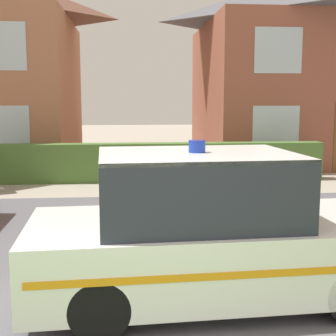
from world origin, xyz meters
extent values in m
cube|color=#5B5B60|center=(0.00, 4.61, 0.01)|extent=(28.00, 6.99, 0.01)
cube|color=#4C7233|center=(0.76, 10.17, 0.51)|extent=(8.83, 0.52, 1.03)
cylinder|color=black|center=(1.93, 3.34, 0.29)|extent=(0.57, 0.23, 0.57)
cylinder|color=black|center=(-0.41, 1.74, 0.29)|extent=(0.57, 0.23, 0.57)
cylinder|color=black|center=(-0.48, 3.22, 0.29)|extent=(0.57, 0.23, 0.57)
cube|color=white|center=(0.76, 2.54, 0.53)|extent=(3.97, 1.87, 0.72)
cube|color=#232833|center=(0.59, 2.53, 1.25)|extent=(2.10, 1.61, 0.72)
cube|color=white|center=(0.59, 2.53, 1.59)|extent=(2.10, 1.61, 0.04)
cube|color=orange|center=(0.80, 1.70, 0.58)|extent=(3.69, 0.19, 0.07)
cube|color=orange|center=(0.72, 3.38, 0.58)|extent=(3.69, 0.19, 0.07)
cylinder|color=#1933A5|center=(0.59, 2.53, 1.68)|extent=(0.18, 0.18, 0.13)
cube|color=silver|center=(-3.53, 11.06, 1.37)|extent=(1.40, 0.02, 1.30)
cube|color=silver|center=(-3.53, 11.06, 3.62)|extent=(1.40, 0.02, 1.30)
cube|color=#93513D|center=(6.15, 14.38, 2.42)|extent=(6.96, 6.47, 4.84)
pyramid|color=#56565B|center=(6.15, 14.38, 5.67)|extent=(7.31, 6.80, 1.66)
cube|color=silver|center=(4.23, 11.13, 1.36)|extent=(1.40, 0.02, 1.30)
cube|color=silver|center=(4.23, 11.13, 3.58)|extent=(1.40, 0.02, 1.30)
camera|label=1|loc=(-0.15, -2.27, 2.15)|focal=50.00mm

